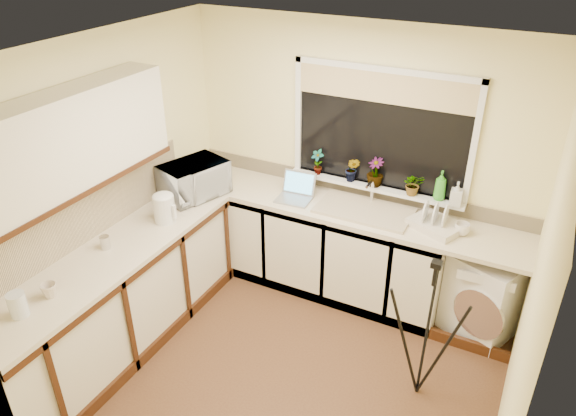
{
  "coord_description": "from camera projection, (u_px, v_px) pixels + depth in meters",
  "views": [
    {
      "loc": [
        1.48,
        -2.76,
        3.2
      ],
      "look_at": [
        -0.21,
        0.55,
        1.15
      ],
      "focal_mm": 33.82,
      "sensor_mm": 36.0,
      "label": 1
    }
  ],
  "objects": [
    {
      "name": "wall_back",
      "position": [
        357.0,
        160.0,
        4.86
      ],
      "size": [
        3.2,
        0.0,
        3.2
      ],
      "primitive_type": "plane",
      "rotation": [
        1.57,
        0.0,
        0.0
      ],
      "color": "#FFF2AA",
      "rests_on": "ground"
    },
    {
      "name": "windowsill",
      "position": [
        374.0,
        187.0,
        4.82
      ],
      "size": [
        1.6,
        0.14,
        0.03
      ],
      "primitive_type": "cube",
      "color": "white",
      "rests_on": "wall_back"
    },
    {
      "name": "window_glass",
      "position": [
        381.0,
        130.0,
        4.61
      ],
      "size": [
        1.5,
        0.02,
        1.0
      ],
      "primitive_type": "cube",
      "color": "black",
      "rests_on": "wall_back"
    },
    {
      "name": "worktop_back",
      "position": [
        343.0,
        208.0,
        4.79
      ],
      "size": [
        3.2,
        0.6,
        0.04
      ],
      "primitive_type": "cube",
      "color": "beige",
      "rests_on": "base_cabinet_back"
    },
    {
      "name": "floor",
      "position": [
        280.0,
        371.0,
        4.28
      ],
      "size": [
        3.2,
        3.2,
        0.0
      ],
      "primitive_type": "plane",
      "color": "brown",
      "rests_on": "ground"
    },
    {
      "name": "wall_right",
      "position": [
        529.0,
        309.0,
        3.05
      ],
      "size": [
        0.0,
        3.0,
        3.0
      ],
      "primitive_type": "plane",
      "rotation": [
        1.57,
        0.0,
        -1.57
      ],
      "color": "#FFF2AA",
      "rests_on": "ground"
    },
    {
      "name": "kettle",
      "position": [
        164.0,
        209.0,
        4.5
      ],
      "size": [
        0.18,
        0.18,
        0.23
      ],
      "primitive_type": "cylinder",
      "color": "silver",
      "rests_on": "worktop_left"
    },
    {
      "name": "sink",
      "position": [
        364.0,
        210.0,
        4.7
      ],
      "size": [
        0.82,
        0.46,
        0.03
      ],
      "primitive_type": "cube",
      "color": "tan",
      "rests_on": "worktop_back"
    },
    {
      "name": "dish_rack",
      "position": [
        436.0,
        225.0,
        4.44
      ],
      "size": [
        0.49,
        0.44,
        0.06
      ],
      "primitive_type": "cube",
      "rotation": [
        0.0,
        0.0,
        -0.41
      ],
      "color": "beige",
      "rests_on": "worktop_back"
    },
    {
      "name": "cup_back",
      "position": [
        462.0,
        229.0,
        4.35
      ],
      "size": [
        0.16,
        0.16,
        0.1
      ],
      "primitive_type": "imported",
      "rotation": [
        0.0,
        0.0,
        -0.25
      ],
      "color": "silver",
      "rests_on": "worktop_back"
    },
    {
      "name": "laptop",
      "position": [
        296.0,
        192.0,
        4.91
      ],
      "size": [
        0.33,
        0.32,
        0.22
      ],
      "rotation": [
        0.0,
        0.0,
        0.08
      ],
      "color": "gray",
      "rests_on": "worktop_back"
    },
    {
      "name": "plant_c",
      "position": [
        375.0,
        172.0,
        4.75
      ],
      "size": [
        0.2,
        0.2,
        0.26
      ],
      "primitive_type": "imported",
      "rotation": [
        0.0,
        0.0,
        -0.44
      ],
      "color": "#999999",
      "rests_on": "windowsill"
    },
    {
      "name": "worktop_left",
      "position": [
        111.0,
        255.0,
        4.14
      ],
      "size": [
        0.6,
        2.4,
        0.04
      ],
      "primitive_type": "cube",
      "color": "beige",
      "rests_on": "base_cabinet_left"
    },
    {
      "name": "steel_jar",
      "position": [
        105.0,
        242.0,
        4.17
      ],
      "size": [
        0.08,
        0.08,
        0.11
      ],
      "primitive_type": "cylinder",
      "color": "silver",
      "rests_on": "worktop_left"
    },
    {
      "name": "cup_left",
      "position": [
        49.0,
        290.0,
        3.65
      ],
      "size": [
        0.12,
        0.12,
        0.1
      ],
      "primitive_type": "imported",
      "rotation": [
        0.0,
        0.0,
        0.08
      ],
      "color": "beige",
      "rests_on": "worktop_left"
    },
    {
      "name": "plant_d",
      "position": [
        413.0,
        184.0,
        4.61
      ],
      "size": [
        0.23,
        0.21,
        0.2
      ],
      "primitive_type": "imported",
      "rotation": [
        0.0,
        0.0,
        0.43
      ],
      "color": "#999999",
      "rests_on": "windowsill"
    },
    {
      "name": "wall_left",
      "position": [
        102.0,
        191.0,
        4.33
      ],
      "size": [
        0.0,
        3.0,
        3.0
      ],
      "primitive_type": "plane",
      "rotation": [
        1.57,
        0.0,
        1.57
      ],
      "color": "#FFF2AA",
      "rests_on": "ground"
    },
    {
      "name": "splashback_left",
      "position": [
        77.0,
        219.0,
        4.14
      ],
      "size": [
        0.02,
        2.4,
        0.45
      ],
      "primitive_type": "cube",
      "color": "beige",
      "rests_on": "wall_left"
    },
    {
      "name": "microwave",
      "position": [
        194.0,
        180.0,
        4.9
      ],
      "size": [
        0.55,
        0.66,
        0.32
      ],
      "primitive_type": "imported",
      "rotation": [
        0.0,
        0.0,
        1.25
      ],
      "color": "white",
      "rests_on": "worktop_left"
    },
    {
      "name": "wall_front",
      "position": [
        128.0,
        393.0,
        2.52
      ],
      "size": [
        3.2,
        0.0,
        3.2
      ],
      "primitive_type": "plane",
      "rotation": [
        -1.57,
        0.0,
        0.0
      ],
      "color": "#FFF2AA",
      "rests_on": "ground"
    },
    {
      "name": "ceiling",
      "position": [
        277.0,
        59.0,
        3.1
      ],
      "size": [
        3.2,
        3.2,
        0.0
      ],
      "primitive_type": "plane",
      "rotation": [
        3.14,
        0.0,
        0.0
      ],
      "color": "white",
      "rests_on": "ground"
    },
    {
      "name": "base_cabinet_back",
      "position": [
        309.0,
        242.0,
        5.14
      ],
      "size": [
        2.55,
        0.6,
        0.86
      ],
      "primitive_type": "cube",
      "color": "silver",
      "rests_on": "floor"
    },
    {
      "name": "washing_machine",
      "position": [
        485.0,
        293.0,
        4.55
      ],
      "size": [
        0.68,
        0.67,
        0.75
      ],
      "primitive_type": "cube",
      "rotation": [
        0.0,
        0.0,
        -0.38
      ],
      "color": "white",
      "rests_on": "floor"
    },
    {
      "name": "soap_bottle_green",
      "position": [
        440.0,
        185.0,
        4.52
      ],
      "size": [
        0.11,
        0.11,
        0.26
      ],
      "primitive_type": "imported",
      "rotation": [
        0.0,
        0.0,
        0.09
      ],
      "color": "green",
      "rests_on": "windowsill"
    },
    {
      "name": "faucet",
      "position": [
        372.0,
        191.0,
        4.79
      ],
      "size": [
        0.03,
        0.03,
        0.24
      ],
      "primitive_type": "cylinder",
      "color": "silver",
      "rests_on": "worktop_back"
    },
    {
      "name": "glass_jug",
      "position": [
        18.0,
        305.0,
        3.46
      ],
      "size": [
        0.12,
        0.12,
        0.17
      ],
      "primitive_type": "cylinder",
      "color": "silver",
      "rests_on": "worktop_left"
    },
    {
      "name": "tripod",
      "position": [
        426.0,
        331.0,
        3.82
      ],
      "size": [
        0.78,
        0.78,
        1.19
      ],
      "primitive_type": null,
      "rotation": [
        0.0,
        0.0,
        -0.42
      ],
      "color": "black",
      "rests_on": "floor"
    },
    {
      "name": "plant_b",
      "position": [
        352.0,
        169.0,
        4.83
      ],
      "size": [
        0.13,
        0.11,
        0.23
      ],
      "primitive_type": "imported",
      "rotation": [
        0.0,
        0.0,
        -0.07
      ],
      "color": "#999999",
      "rests_on": "windowsill"
    },
    {
      "name": "upper_cabinet",
      "position": [
        58.0,
        147.0,
        3.64
      ],
      "size": [
        0.28,
        1.9,
        0.7
      ],
      "primitive_type": "cube",
      "color": "silver",
      "rests_on": "wall_left"
    },
    {
      "name": "window_blind",
      "position": [
        384.0,
        88.0,
        4.41
      ],
      "size": [
        1.5,
        0.02,
        0.25
      ],
      "primitive_type": "cube",
      "color": "tan",
      "rests_on": "wall_back"
    },
    {
      "name": "soap_bottle_clear",
      "position": [
        457.0,
        194.0,
        4.45
      ],
      "size": [
        0.1,
        0.1,
        0.21
      ],
      "primitive_type": "imported",
      "rotation": [
        0.0,
        0.0,
        0.1
      ],
      "color": "#999999",
      "rests_on": "windowsill"
    },
    {
      "name": "base_cabinet_left",
      "position": [
        120.0,
        302.0,
        4.36
      ],
      "size": [
        0.54,
        2.4,
        0.86
      ],
      "primitive_type": "cube",
      "color": "silver",
      "rests_on": "floor"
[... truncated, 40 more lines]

